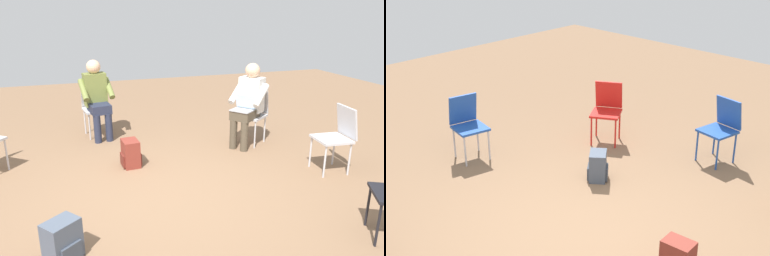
{
  "view_description": "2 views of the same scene",
  "coord_description": "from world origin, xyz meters",
  "views": [
    {
      "loc": [
        -3.54,
        0.81,
        2.02
      ],
      "look_at": [
        -0.18,
        -0.31,
        0.87
      ],
      "focal_mm": 35.0,
      "sensor_mm": 36.0,
      "label": 1
    },
    {
      "loc": [
        3.21,
        -3.37,
        3.16
      ],
      "look_at": [
        -0.35,
        0.3,
        1.0
      ],
      "focal_mm": 50.0,
      "sensor_mm": 36.0,
      "label": 2
    }
  ],
  "objects": [
    {
      "name": "ground_plane",
      "position": [
        0.0,
        0.0,
        0.0
      ],
      "size": [
        14.5,
        14.5,
        0.0
      ],
      "primitive_type": "plane",
      "color": "brown"
    },
    {
      "name": "chair_south",
      "position": [
        0.11,
        -2.33,
        0.5
      ],
      "size": [
        0.44,
        0.47,
        0.85
      ],
      "rotation": [
        0.0,
        0.0,
        -0.1
      ],
      "color": "#B7B7BC",
      "rests_on": "ground"
    },
    {
      "name": "chair_southeast",
      "position": [
        1.43,
        -1.82,
        0.5
      ],
      "size": [
        0.57,
        0.58,
        0.85
      ],
      "rotation": [
        0.0,
        0.0,
        0.64
      ],
      "color": "#B7B7BC",
      "rests_on": "ground"
    },
    {
      "name": "chair_east",
      "position": [
        2.57,
        0.45,
        0.5
      ],
      "size": [
        0.49,
        0.46,
        0.85
      ],
      "rotation": [
        0.0,
        0.0,
        1.73
      ],
      "color": "#B7B7BC",
      "rests_on": "ground"
    },
    {
      "name": "person_with_laptop",
      "position": [
        1.33,
        -1.68,
        0.69
      ],
      "size": [
        0.63,
        0.64,
        1.24
      ],
      "rotation": [
        0.0,
        0.0,
        0.64
      ],
      "color": "#4C4233",
      "rests_on": "ground"
    },
    {
      "name": "person_in_olive",
      "position": [
        2.4,
        0.42,
        0.69
      ],
      "size": [
        0.56,
        0.55,
        1.24
      ],
      "rotation": [
        0.0,
        0.0,
        1.73
      ],
      "color": "#23283D",
      "rests_on": "ground"
    },
    {
      "name": "backpack_near_laptop_user",
      "position": [
        -0.69,
        0.99,
        0.16
      ],
      "size": [
        0.33,
        0.34,
        0.36
      ],
      "rotation": [
        0.0,
        0.0,
        5.38
      ],
      "color": "#475160",
      "rests_on": "ground"
    },
    {
      "name": "backpack_by_empty_chair",
      "position": [
        1.07,
        0.14,
        0.16
      ],
      "size": [
        0.3,
        0.26,
        0.36
      ],
      "rotation": [
        0.0,
        0.0,
        0.08
      ],
      "color": "maroon",
      "rests_on": "ground"
    }
  ]
}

